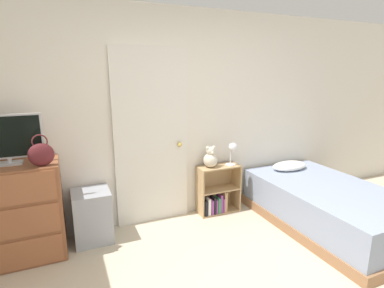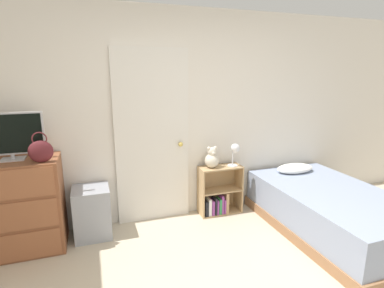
{
  "view_description": "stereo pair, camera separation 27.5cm",
  "coord_description": "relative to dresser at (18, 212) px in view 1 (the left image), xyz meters",
  "views": [
    {
      "loc": [
        -1.29,
        -1.39,
        1.8
      ],
      "look_at": [
        0.07,
        1.75,
        0.99
      ],
      "focal_mm": 28.0,
      "sensor_mm": 36.0,
      "label": 1
    },
    {
      "loc": [
        -1.03,
        -1.49,
        1.8
      ],
      "look_at": [
        0.07,
        1.75,
        0.99
      ],
      "focal_mm": 28.0,
      "sensor_mm": 36.0,
      "label": 2
    }
  ],
  "objects": [
    {
      "name": "wall_back",
      "position": [
        1.78,
        0.3,
        0.79
      ],
      "size": [
        10.0,
        0.06,
        2.55
      ],
      "color": "silver",
      "rests_on": "ground_plane"
    },
    {
      "name": "door_closed",
      "position": [
        1.43,
        0.25,
        0.56
      ],
      "size": [
        0.89,
        0.09,
        2.09
      ],
      "color": "silver",
      "rests_on": "ground_plane"
    },
    {
      "name": "dresser",
      "position": [
        0.0,
        0.0,
        0.0
      ],
      "size": [
        0.81,
        0.5,
        0.97
      ],
      "color": "brown",
      "rests_on": "ground_plane"
    },
    {
      "name": "tv",
      "position": [
        -0.01,
        0.03,
        0.73
      ],
      "size": [
        0.61,
        0.16,
        0.47
      ],
      "color": "#B7B7BC",
      "rests_on": "dresser"
    },
    {
      "name": "handbag",
      "position": [
        0.27,
        -0.16,
        0.6
      ],
      "size": [
        0.22,
        0.1,
        0.3
      ],
      "color": "#591E23",
      "rests_on": "dresser"
    },
    {
      "name": "storage_bin",
      "position": [
        0.68,
        0.06,
        -0.2
      ],
      "size": [
        0.39,
        0.39,
        0.57
      ],
      "color": "#999EA8",
      "rests_on": "ground_plane"
    },
    {
      "name": "bookshelf",
      "position": [
        2.25,
        0.13,
        -0.24
      ],
      "size": [
        0.56,
        0.24,
        0.63
      ],
      "color": "tan",
      "rests_on": "ground_plane"
    },
    {
      "name": "teddy_bear",
      "position": [
        2.15,
        0.13,
        0.27
      ],
      "size": [
        0.18,
        0.18,
        0.28
      ],
      "color": "beige",
      "rests_on": "bookshelf"
    },
    {
      "name": "desk_lamp",
      "position": [
        2.45,
        0.09,
        0.36
      ],
      "size": [
        0.15,
        0.14,
        0.3
      ],
      "color": "silver",
      "rests_on": "bookshelf"
    },
    {
      "name": "bed",
      "position": [
        3.31,
        -0.72,
        -0.23
      ],
      "size": [
        1.18,
        1.96,
        0.61
      ],
      "color": "#996B47",
      "rests_on": "ground_plane"
    }
  ]
}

